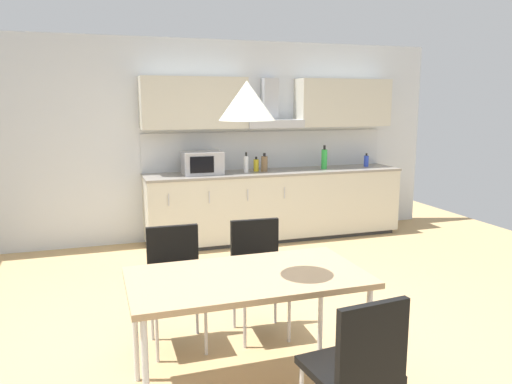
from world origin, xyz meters
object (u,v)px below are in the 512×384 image
(bottle_brown, at_px, (264,163))
(bottle_green, at_px, (324,159))
(microwave, at_px, (202,163))
(pendant_lamp, at_px, (247,101))
(chair_near_right, at_px, (359,362))
(bottle_blue, at_px, (366,161))
(chair_far_left, at_px, (175,274))
(dining_table, at_px, (247,283))
(bottle_yellow, at_px, (256,165))
(chair_far_right, at_px, (258,265))
(bottle_white, at_px, (246,164))

(bottle_brown, bearing_deg, bottle_green, -3.06)
(microwave, height_order, pendant_lamp, pendant_lamp)
(microwave, height_order, chair_near_right, microwave)
(microwave, height_order, bottle_blue, microwave)
(chair_far_left, height_order, chair_near_right, same)
(bottle_blue, relative_size, pendant_lamp, 0.57)
(bottle_green, distance_m, chair_near_right, 4.39)
(bottle_brown, xyz_separation_m, pendant_lamp, (-1.25, -3.28, 0.79))
(microwave, relative_size, dining_table, 0.34)
(microwave, height_order, bottle_green, bottle_green)
(bottle_blue, bearing_deg, bottle_green, -175.68)
(bottle_yellow, xyz_separation_m, chair_near_right, (-0.83, -4.09, -0.44))
(bottle_green, bearing_deg, bottle_brown, 176.94)
(bottle_blue, xyz_separation_m, chair_far_right, (-2.42, -2.53, -0.43))
(bottle_green, distance_m, bottle_white, 1.09)
(bottle_white, distance_m, pendant_lamp, 3.46)
(dining_table, bearing_deg, chair_far_left, 112.53)
(chair_near_right, relative_size, chair_far_right, 1.00)
(bottle_white, xyz_separation_m, chair_near_right, (-0.66, -3.99, -0.47))
(bottle_yellow, relative_size, chair_near_right, 0.21)
(bottle_brown, bearing_deg, bottle_white, -167.23)
(chair_near_right, bearing_deg, bottle_white, 80.59)
(microwave, height_order, bottle_white, microwave)
(microwave, distance_m, bottle_white, 0.55)
(microwave, relative_size, chair_far_left, 0.55)
(dining_table, bearing_deg, pendant_lamp, 0.00)
(chair_near_right, height_order, pendant_lamp, pendant_lamp)
(bottle_yellow, bearing_deg, bottle_blue, -1.31)
(bottle_brown, distance_m, bottle_green, 0.83)
(bottle_brown, height_order, chair_near_right, bottle_brown)
(dining_table, xyz_separation_m, chair_far_left, (-0.32, 0.76, -0.17))
(microwave, bearing_deg, bottle_green, -1.01)
(bottle_brown, relative_size, dining_table, 0.17)
(bottle_blue, distance_m, bottle_green, 0.67)
(microwave, bearing_deg, chair_far_left, -106.70)
(chair_near_right, bearing_deg, pendant_lamp, 113.16)
(bottle_yellow, height_order, dining_table, bottle_yellow)
(bottle_green, relative_size, chair_far_right, 0.36)
(chair_near_right, bearing_deg, dining_table, 113.16)
(microwave, bearing_deg, pendant_lamp, -97.60)
(bottle_white, distance_m, bottle_yellow, 0.20)
(bottle_white, relative_size, chair_near_right, 0.30)
(bottle_green, xyz_separation_m, chair_far_right, (-1.75, -2.48, -0.49))
(bottle_green, distance_m, pendant_lamp, 3.92)
(bottle_green, bearing_deg, chair_near_right, -113.60)
(bottle_blue, relative_size, chair_far_right, 0.21)
(bottle_green, bearing_deg, microwave, 178.99)
(chair_far_left, xyz_separation_m, pendant_lamp, (0.32, -0.76, 1.24))
(bottle_yellow, height_order, chair_far_right, bottle_yellow)
(chair_far_left, xyz_separation_m, chair_near_right, (0.64, -1.52, 0.00))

